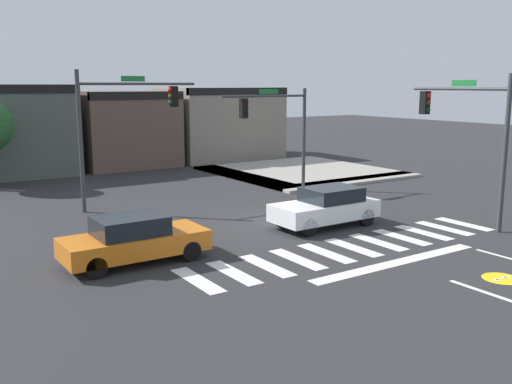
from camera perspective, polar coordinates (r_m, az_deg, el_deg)
ground_plane at (r=23.03m, az=2.03°, el=-2.97°), size 120.00×120.00×0.00m
crosswalk_near at (r=19.67m, az=9.71°, el=-5.50°), size 12.46×2.48×0.01m
bike_detector_marking at (r=17.83m, az=23.44°, el=-7.98°), size 1.08×1.08×0.01m
curb_corner_northeast at (r=35.42m, az=4.34°, el=1.96°), size 10.00×10.60×0.15m
storefront_row at (r=40.01m, az=-12.89°, el=6.45°), size 22.39×6.57×5.47m
traffic_signal_northwest at (r=25.81m, az=-13.22°, el=7.55°), size 5.54×0.32×6.09m
traffic_signal_northeast at (r=28.67m, az=2.08°, el=7.21°), size 5.05×0.32×5.28m
traffic_signal_southeast at (r=23.58m, az=20.56°, el=6.42°), size 0.32×4.47×5.86m
car_orange at (r=18.00m, az=-12.19°, el=-4.67°), size 4.45×1.84×1.49m
car_white at (r=22.27m, az=7.08°, el=-1.47°), size 4.25×1.85×1.52m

